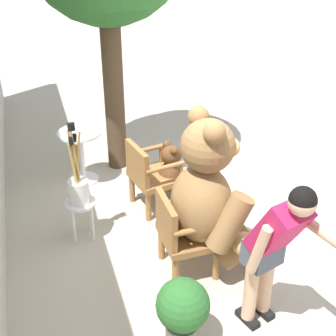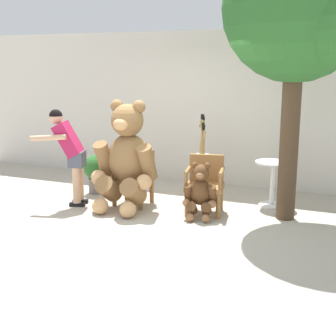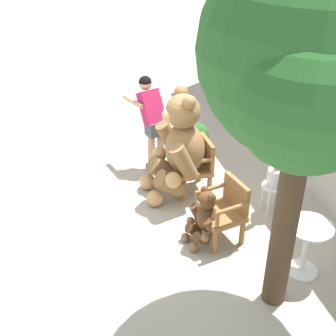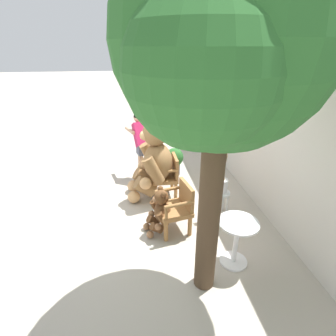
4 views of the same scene
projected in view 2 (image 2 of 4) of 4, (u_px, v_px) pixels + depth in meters
The scene contains 12 objects.
ground_plane at pixel (153, 219), 6.81m from camera, with size 60.00×60.00×0.00m, color #B2A899.
back_wall at pixel (206, 108), 8.67m from camera, with size 10.00×0.16×2.80m, color beige.
wooden_chair_left at pixel (135, 175), 7.48m from camera, with size 0.56×0.52×0.86m.
wooden_chair_right at pixel (205, 182), 7.03m from camera, with size 0.65×0.62×0.86m.
teddy_bear_large at pixel (126, 156), 7.15m from camera, with size 1.01×0.94×1.68m.
teddy_bear_small at pixel (200, 191), 6.78m from camera, with size 0.51×0.51×0.82m.
person_visitor at pixel (69, 149), 7.31m from camera, with size 0.74×0.63×1.52m.
white_stool at pixel (202, 175), 7.98m from camera, with size 0.34×0.34×0.46m.
brush_bucket at pixel (202, 156), 7.91m from camera, with size 0.22×0.22×0.93m.
round_side_table at pixel (273, 179), 7.33m from camera, with size 0.56×0.56×0.72m.
patio_tree at pixel (303, 11), 6.13m from camera, with size 2.10×2.00×3.94m.
potted_plant at pixel (96, 171), 8.10m from camera, with size 0.44×0.44×0.68m.
Camera 2 is at (2.68, -5.91, 2.21)m, focal length 50.00 mm.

